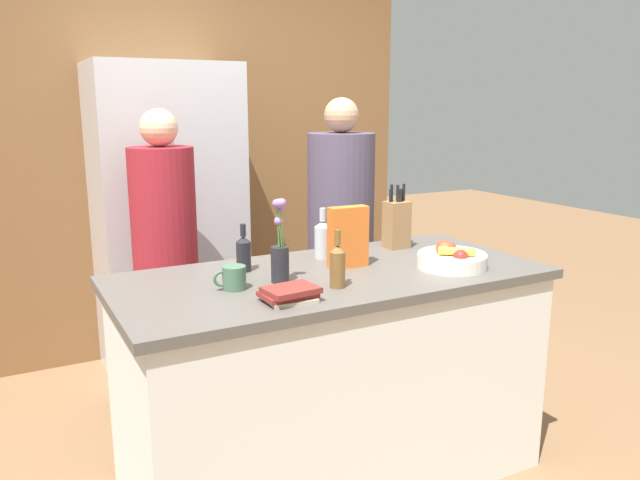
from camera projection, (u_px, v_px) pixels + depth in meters
name	position (u px, v px, depth m)	size (l,w,h in m)	color
ground_plane	(331.00, 472.00, 2.82)	(14.00, 14.00, 0.00)	brown
kitchen_island	(331.00, 376.00, 2.71)	(1.81, 0.84, 0.93)	silver
back_wall_wood	(195.00, 154.00, 4.15)	(3.01, 0.12, 2.60)	brown
refrigerator	(169.00, 221.00, 3.78)	(0.83, 0.62, 1.86)	#B7B7BC
fruit_bowl	(452.00, 258.00, 2.69)	(0.30, 0.30, 0.11)	silver
knife_block	(397.00, 224.00, 3.04)	(0.11, 0.09, 0.31)	olive
flower_vase	(280.00, 251.00, 2.45)	(0.07, 0.07, 0.34)	#232328
cereal_box	(348.00, 237.00, 2.68)	(0.18, 0.07, 0.26)	orange
coffee_mug	(233.00, 278.00, 2.37)	(0.13, 0.09, 0.09)	#42664C
book_stack	(290.00, 294.00, 2.23)	(0.20, 0.16, 0.05)	#B7A88E
bottle_oil	(244.00, 253.00, 2.62)	(0.06, 0.06, 0.20)	black
bottle_vinegar	(323.00, 238.00, 2.85)	(0.08, 0.08, 0.23)	#B2BCC1
bottle_wine	(338.00, 265.00, 2.39)	(0.06, 0.06, 0.23)	brown
person_at_sink	(165.00, 248.00, 3.19)	(0.33, 0.33, 1.61)	#383842
person_in_blue	(341.00, 229.00, 3.57)	(0.38, 0.38, 1.66)	#383842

